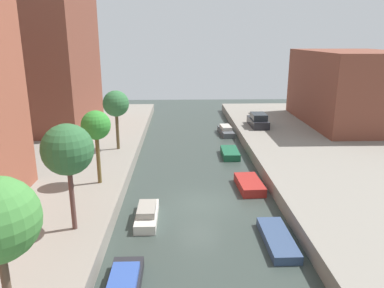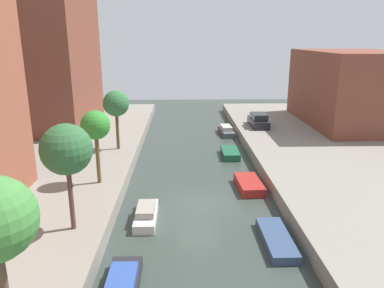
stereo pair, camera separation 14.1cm
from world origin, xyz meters
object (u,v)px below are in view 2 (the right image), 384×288
Objects in this scene: moored_boat_right_2 at (277,239)px; parked_car at (258,121)px; apartment_tower_far at (34,2)px; street_tree_3 at (116,104)px; low_block_right at (353,88)px; moored_boat_left_2 at (122,285)px; street_tree_2 at (96,126)px; moored_boat_right_3 at (249,185)px; street_tree_1 at (66,150)px; moored_boat_right_4 at (230,153)px; moored_boat_right_5 at (226,131)px; moored_boat_left_3 at (146,214)px.

parked_car is at bearing 81.10° from moored_boat_right_2.
street_tree_3 is (9.37, -9.35, -8.95)m from apartment_tower_far.
moored_boat_left_2 is at bearing -128.33° from low_block_right.
moored_boat_left_2 is 0.91× the size of moored_boat_right_2.
street_tree_2 reaches higher than moored_boat_right_3.
parked_car is (13.96, 22.25, -3.57)m from street_tree_1.
apartment_tower_far reaches higher than low_block_right.
moored_boat_right_4 is at bearing 3.59° from street_tree_3.
parked_car reaches higher than moored_boat_right_4.
street_tree_2 is at bearing -90.00° from street_tree_3.
street_tree_3 is 1.55× the size of moored_boat_right_4.
moored_boat_right_5 is (0.57, 7.97, 0.10)m from moored_boat_right_4.
street_tree_1 reaches higher than street_tree_2.
moored_boat_left_3 is 7.56m from moored_boat_right_2.
moored_boat_right_3 is at bearing -87.11° from moored_boat_right_4.
street_tree_1 is at bearing -136.17° from low_block_right.
street_tree_1 is at bearing -122.10° from parked_car.
moored_boat_left_3 is 1.03× the size of moored_boat_right_3.
street_tree_2 reaches higher than moored_boat_left_3.
street_tree_1 is 1.67× the size of moored_boat_right_4.
moored_boat_left_2 is at bearing -51.61° from street_tree_1.
moored_boat_right_2 is at bearing -88.83° from moored_boat_right_3.
street_tree_1 is at bearing -144.97° from moored_boat_right_3.
moored_boat_right_4 is (-0.53, 14.87, 0.07)m from moored_boat_right_2.
moored_boat_right_3 is 0.88× the size of moored_boat_right_5.
low_block_right is 3.05× the size of street_tree_3.
moored_boat_right_2 is (-3.50, -22.34, -1.38)m from parked_car.
moored_boat_left_3 is (0.45, 6.42, 0.06)m from moored_boat_left_2.
moored_boat_left_3 reaches higher than moored_boat_right_3.
apartment_tower_far is at bearing 176.91° from parked_car.
parked_car is 1.26× the size of moored_boat_right_4.
apartment_tower_far reaches higher than parked_car.
moored_boat_left_2 is 13.20m from moored_boat_right_3.
parked_car is (13.96, 16.00, -3.27)m from street_tree_2.
low_block_right is 34.14m from street_tree_1.
apartment_tower_far is 6.22× the size of parked_car.
moored_boat_right_4 is 7.99m from moored_boat_right_5.
street_tree_3 is 1.45× the size of moored_boat_right_3.
moored_boat_right_2 is at bearing -87.96° from moored_boat_right_4.
street_tree_1 is 1.56× the size of moored_boat_right_3.
apartment_tower_far reaches higher than street_tree_2.
moored_boat_left_2 is (2.97, -10.00, -4.56)m from street_tree_2.
low_block_right is at bearing 0.22° from apartment_tower_far.
street_tree_1 is 1.47× the size of moored_boat_left_2.
street_tree_3 is 1.23× the size of parked_car.
moored_boat_left_3 is (12.79, -20.84, -13.50)m from apartment_tower_far.
moored_boat_right_2 is (7.49, 3.66, -0.10)m from moored_boat_left_2.
moored_boat_right_5 is at bearing -2.20° from apartment_tower_far.
moored_boat_right_3 is (6.89, 4.55, -0.08)m from moored_boat_left_3.
low_block_right is at bearing 21.07° from street_tree_3.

